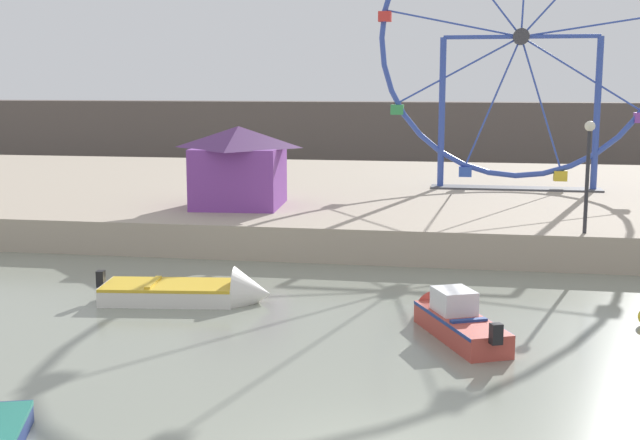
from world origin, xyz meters
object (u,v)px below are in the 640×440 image
at_px(carnival_booth_purple_stall, 239,165).
at_px(promenade_lamp_near, 588,159).
at_px(motorboat_white_red_stripe, 202,292).
at_px(motorboat_faded_red, 451,318).
at_px(ferris_wheel_blue_frame, 521,42).

height_order(carnival_booth_purple_stall, promenade_lamp_near, promenade_lamp_near).
bearing_deg(motorboat_white_red_stripe, motorboat_faded_red, -21.10).
bearing_deg(promenade_lamp_near, carnival_booth_purple_stall, 162.87).
bearing_deg(motorboat_faded_red, promenade_lamp_near, -52.58).
relative_size(carnival_booth_purple_stall, promenade_lamp_near, 1.12).
bearing_deg(motorboat_faded_red, carnival_booth_purple_stall, 11.18).
xyz_separation_m(motorboat_white_red_stripe, motorboat_faded_red, (6.62, -1.64, 0.09)).
distance_m(motorboat_white_red_stripe, promenade_lamp_near, 12.49).
distance_m(carnival_booth_purple_stall, promenade_lamp_near, 12.73).
xyz_separation_m(ferris_wheel_blue_frame, carnival_booth_purple_stall, (-10.60, -7.11, -4.79)).
distance_m(motorboat_white_red_stripe, carnival_booth_purple_stall, 10.05).
distance_m(motorboat_white_red_stripe, ferris_wheel_blue_frame, 20.33).
xyz_separation_m(motorboat_white_red_stripe, ferris_wheel_blue_frame, (9.00, 16.72, 7.25)).
distance_m(motorboat_faded_red, carnival_booth_purple_stall, 14.13).
height_order(motorboat_faded_red, promenade_lamp_near, promenade_lamp_near).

